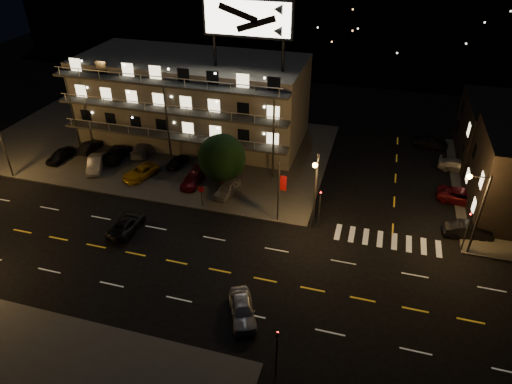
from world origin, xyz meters
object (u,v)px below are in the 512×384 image
(lot_car_2, at_px, (141,172))
(road_car_west, at_px, (127,224))
(lot_car_4, at_px, (227,189))
(side_car_0, at_px, (468,230))
(lot_car_7, at_px, (142,149))
(tree, at_px, (221,159))
(road_car_east, at_px, (242,309))

(lot_car_2, distance_m, road_car_west, 9.69)
(lot_car_4, xyz_separation_m, side_car_0, (23.90, -0.45, -0.10))
(lot_car_4, relative_size, road_car_west, 0.83)
(side_car_0, bearing_deg, lot_car_2, 81.23)
(lot_car_7, bearing_deg, lot_car_2, 104.41)
(tree, relative_size, lot_car_4, 1.65)
(lot_car_7, xyz_separation_m, side_car_0, (37.07, -6.38, -0.10))
(lot_car_4, bearing_deg, road_car_west, -120.05)
(lot_car_4, bearing_deg, road_car_east, -56.14)
(lot_car_2, relative_size, road_car_west, 0.94)
(tree, distance_m, lot_car_2, 10.38)
(road_car_east, bearing_deg, tree, 89.32)
(lot_car_4, distance_m, side_car_0, 23.90)
(lot_car_7, height_order, road_car_west, lot_car_7)
(tree, xyz_separation_m, road_car_east, (7.32, -16.26, -3.26))
(road_car_east, bearing_deg, side_car_0, 16.28)
(tree, xyz_separation_m, lot_car_7, (-12.44, 5.27, -3.18))
(lot_car_7, distance_m, road_car_west, 15.44)
(lot_car_7, bearing_deg, road_car_west, 100.39)
(tree, height_order, lot_car_2, tree)
(side_car_0, xyz_separation_m, road_car_west, (-31.14, -7.87, -0.07))
(lot_car_2, distance_m, side_car_0, 34.50)
(lot_car_4, xyz_separation_m, road_car_east, (6.59, -15.60, -0.07))
(side_car_0, distance_m, road_car_east, 23.00)
(lot_car_7, height_order, road_car_east, lot_car_7)
(lot_car_2, xyz_separation_m, lot_car_4, (10.58, -0.77, 0.05))
(side_car_0, height_order, road_car_west, side_car_0)
(road_car_west, bearing_deg, lot_car_7, -68.24)
(tree, xyz_separation_m, lot_car_4, (0.73, -0.66, -3.19))
(lot_car_7, height_order, side_car_0, lot_car_7)
(lot_car_4, distance_m, lot_car_7, 14.44)
(lot_car_2, bearing_deg, side_car_0, 17.27)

